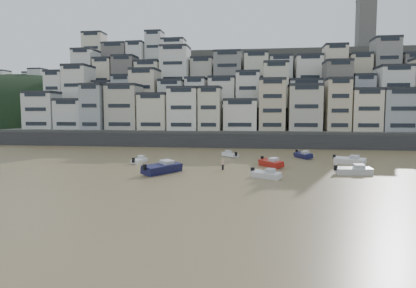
# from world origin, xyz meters

# --- Properties ---
(ground) EXTENTS (400.00, 400.00, 0.00)m
(ground) POSITION_xyz_m (0.00, 0.00, 0.00)
(ground) COLOR olive
(ground) RESTS_ON ground
(sea_strip) EXTENTS (340.00, 340.00, 0.00)m
(sea_strip) POSITION_xyz_m (-110.00, 145.00, 0.01)
(sea_strip) COLOR #455662
(sea_strip) RESTS_ON ground
(harbor_wall) EXTENTS (140.00, 3.00, 3.50)m
(harbor_wall) POSITION_xyz_m (10.00, 65.00, 1.75)
(harbor_wall) COLOR #38383A
(harbor_wall) RESTS_ON ground
(hillside) EXTENTS (141.04, 66.00, 50.00)m
(hillside) POSITION_xyz_m (14.73, 104.84, 13.01)
(hillside) COLOR #4C4C47
(hillside) RESTS_ON ground
(headland) EXTENTS (216.00, 135.00, 53.33)m
(headland) POSITION_xyz_m (-95.00, 135.00, 0.02)
(headland) COLOR black
(headland) RESTS_ON ground
(boat_g) EXTENTS (5.84, 4.25, 1.53)m
(boat_g) POSITION_xyz_m (31.98, 39.04, 0.77)
(boat_g) COLOR white
(boat_g) RESTS_ON ground
(boat_i) EXTENTS (3.67, 5.56, 1.45)m
(boat_i) POSITION_xyz_m (24.94, 46.24, 0.72)
(boat_i) COLOR #14153F
(boat_i) RESTS_ON ground
(boat_e) EXTENTS (4.56, 5.81, 1.55)m
(boat_e) POSITION_xyz_m (18.39, 34.18, 0.77)
(boat_e) COLOR #A21C14
(boat_e) RESTS_ON ground
(boat_f) EXTENTS (2.21, 4.48, 1.17)m
(boat_f) POSITION_xyz_m (-4.41, 35.36, 0.59)
(boat_f) COLOR white
(boat_f) RESTS_ON ground
(boat_c) EXTENTS (5.73, 7.43, 1.97)m
(boat_c) POSITION_xyz_m (2.35, 25.49, 0.99)
(boat_c) COLOR #14153E
(boat_c) RESTS_ON ground
(boat_d) EXTENTS (5.71, 2.47, 1.51)m
(boat_d) POSITION_xyz_m (30.01, 28.12, 0.75)
(boat_d) COLOR silver
(boat_d) RESTS_ON ground
(boat_h) EXTENTS (3.93, 4.52, 1.24)m
(boat_h) POSITION_xyz_m (10.71, 46.28, 0.62)
(boat_h) COLOR silver
(boat_h) RESTS_ON ground
(boat_b) EXTENTS (4.73, 3.79, 1.27)m
(boat_b) POSITION_xyz_m (17.43, 23.41, 0.63)
(boat_b) COLOR silver
(boat_b) RESTS_ON ground
(person_pink) EXTENTS (0.44, 0.44, 1.74)m
(person_pink) POSITION_xyz_m (10.88, 29.85, 0.87)
(person_pink) COLOR #D7A698
(person_pink) RESTS_ON ground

